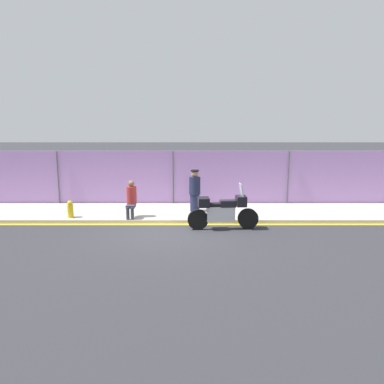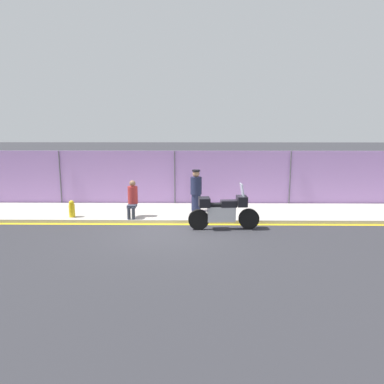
{
  "view_description": "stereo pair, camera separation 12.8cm",
  "coord_description": "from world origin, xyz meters",
  "px_view_note": "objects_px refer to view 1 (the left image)",
  "views": [
    {
      "loc": [
        0.8,
        -11.76,
        3.49
      ],
      "look_at": [
        0.77,
        0.98,
        1.16
      ],
      "focal_mm": 35.0,
      "sensor_mm": 36.0,
      "label": 1
    },
    {
      "loc": [
        0.93,
        -11.76,
        3.49
      ],
      "look_at": [
        0.77,
        0.98,
        1.16
      ],
      "focal_mm": 35.0,
      "sensor_mm": 36.0,
      "label": 2
    }
  ],
  "objects_px": {
    "fire_hydrant": "(71,209)",
    "person_seated_on_curb": "(132,197)",
    "motorcycle": "(223,211)",
    "officer_standing": "(196,190)"
  },
  "relations": [
    {
      "from": "fire_hydrant",
      "to": "person_seated_on_curb",
      "type": "bearing_deg",
      "value": 1.16
    },
    {
      "from": "motorcycle",
      "to": "fire_hydrant",
      "type": "xyz_separation_m",
      "value": [
        -5.45,
        1.1,
        -0.19
      ]
    },
    {
      "from": "motorcycle",
      "to": "fire_hydrant",
      "type": "distance_m",
      "value": 5.56
    },
    {
      "from": "person_seated_on_curb",
      "to": "officer_standing",
      "type": "bearing_deg",
      "value": 22.9
    },
    {
      "from": "person_seated_on_curb",
      "to": "fire_hydrant",
      "type": "height_order",
      "value": "person_seated_on_curb"
    },
    {
      "from": "motorcycle",
      "to": "person_seated_on_curb",
      "type": "xyz_separation_m",
      "value": [
        -3.22,
        1.15,
        0.25
      ]
    },
    {
      "from": "fire_hydrant",
      "to": "motorcycle",
      "type": "bearing_deg",
      "value": -11.45
    },
    {
      "from": "motorcycle",
      "to": "fire_hydrant",
      "type": "relative_size",
      "value": 3.85
    },
    {
      "from": "motorcycle",
      "to": "fire_hydrant",
      "type": "bearing_deg",
      "value": 164.35
    },
    {
      "from": "person_seated_on_curb",
      "to": "fire_hydrant",
      "type": "bearing_deg",
      "value": -178.84
    }
  ]
}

